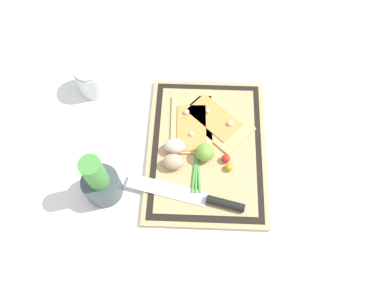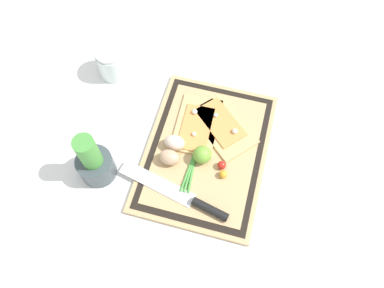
{
  "view_description": "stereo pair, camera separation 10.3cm",
  "coord_description": "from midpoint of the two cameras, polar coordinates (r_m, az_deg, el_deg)",
  "views": [
    {
      "loc": [
        -0.46,
        0.02,
        0.96
      ],
      "look_at": [
        0.0,
        0.04,
        0.03
      ],
      "focal_mm": 35.0,
      "sensor_mm": 36.0,
      "label": 1
    },
    {
      "loc": [
        -0.44,
        -0.08,
        0.96
      ],
      "look_at": [
        0.0,
        0.04,
        0.03
      ],
      "focal_mm": 35.0,
      "sensor_mm": 36.0,
      "label": 2
    }
  ],
  "objects": [
    {
      "name": "ground_plane",
      "position": [
        1.06,
        -0.52,
        -1.16
      ],
      "size": [
        6.0,
        6.0,
        0.0
      ],
      "primitive_type": "plane",
      "color": "white"
    },
    {
      "name": "cutting_board",
      "position": [
        1.05,
        -0.53,
        -0.97
      ],
      "size": [
        0.45,
        0.33,
        0.02
      ],
      "color": "tan",
      "rests_on": "ground_plane"
    },
    {
      "name": "pizza_slice_near",
      "position": [
        1.08,
        1.09,
        3.35
      ],
      "size": [
        0.22,
        0.22,
        0.02
      ],
      "color": "tan",
      "rests_on": "cutting_board"
    },
    {
      "name": "pizza_slice_far",
      "position": [
        1.07,
        -2.82,
        2.68
      ],
      "size": [
        0.19,
        0.12,
        0.02
      ],
      "color": "tan",
      "rests_on": "cutting_board"
    },
    {
      "name": "knife",
      "position": [
        0.98,
        -1.1,
        -8.65
      ],
      "size": [
        0.1,
        0.32,
        0.02
      ],
      "color": "silver",
      "rests_on": "cutting_board"
    },
    {
      "name": "egg_brown",
      "position": [
        1.01,
        -5.77,
        -2.99
      ],
      "size": [
        0.04,
        0.06,
        0.04
      ],
      "primitive_type": "ellipsoid",
      "color": "tan",
      "rests_on": "cutting_board"
    },
    {
      "name": "egg_pink",
      "position": [
        1.03,
        -5.49,
        -0.62
      ],
      "size": [
        0.04,
        0.06,
        0.04
      ],
      "primitive_type": "ellipsoid",
      "color": "beige",
      "rests_on": "cutting_board"
    },
    {
      "name": "lime",
      "position": [
        1.01,
        -0.91,
        -1.57
      ],
      "size": [
        0.05,
        0.05,
        0.05
      ],
      "primitive_type": "sphere",
      "color": "#70A838",
      "rests_on": "cutting_board"
    },
    {
      "name": "cherry_tomato_red",
      "position": [
        1.02,
        2.31,
        -2.52
      ],
      "size": [
        0.02,
        0.02,
        0.02
      ],
      "primitive_type": "sphere",
      "color": "red",
      "rests_on": "cutting_board"
    },
    {
      "name": "cherry_tomato_yellow",
      "position": [
        1.01,
        2.8,
        -3.85
      ],
      "size": [
        0.02,
        0.02,
        0.02
      ],
      "primitive_type": "sphere",
      "color": "gold",
      "rests_on": "cutting_board"
    },
    {
      "name": "scallion_bunch",
      "position": [
        1.04,
        -2.05,
        -0.51
      ],
      "size": [
        0.27,
        0.03,
        0.01
      ],
      "color": "#47933D",
      "rests_on": "cutting_board"
    },
    {
      "name": "herb_pot",
      "position": [
        0.99,
        -16.72,
        -5.95
      ],
      "size": [
        0.1,
        0.1,
        0.18
      ],
      "color": "#3D474C",
      "rests_on": "ground_plane"
    },
    {
      "name": "sauce_jar",
      "position": [
        1.18,
        -17.35,
        9.15
      ],
      "size": [
        0.09,
        0.09,
        0.1
      ],
      "color": "silver",
      "rests_on": "ground_plane"
    }
  ]
}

